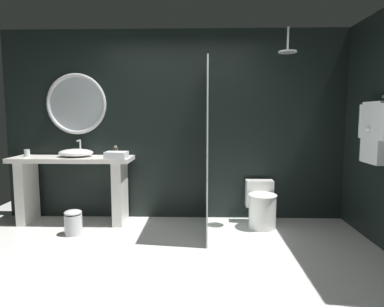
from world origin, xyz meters
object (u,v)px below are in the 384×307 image
(soap_dispenser, at_px, (116,152))
(round_wall_mirror, at_px, (76,104))
(toilet, at_px, (261,206))
(tumbler_cup, at_px, (27,153))
(hanging_bathrobe, at_px, (375,129))
(vessel_sink, at_px, (76,153))
(folded_hand_towel, at_px, (116,155))
(waste_bin, at_px, (73,222))
(rain_shower_head, at_px, (288,50))

(soap_dispenser, bearing_deg, round_wall_mirror, 162.61)
(round_wall_mirror, height_order, toilet, round_wall_mirror)
(tumbler_cup, relative_size, hanging_bathrobe, 0.13)
(vessel_sink, xyz_separation_m, folded_hand_towel, (0.58, -0.16, -0.01))
(toilet, distance_m, folded_hand_towel, 1.99)
(soap_dispenser, bearing_deg, waste_bin, -128.41)
(rain_shower_head, relative_size, hanging_bathrobe, 0.41)
(rain_shower_head, bearing_deg, soap_dispenser, 174.15)
(folded_hand_towel, bearing_deg, hanging_bathrobe, -10.69)
(waste_bin, bearing_deg, toilet, 9.20)
(waste_bin, relative_size, folded_hand_towel, 1.13)
(tumbler_cup, height_order, toilet, tumbler_cup)
(soap_dispenser, relative_size, folded_hand_towel, 0.54)
(hanging_bathrobe, bearing_deg, round_wall_mirror, 165.43)
(rain_shower_head, height_order, folded_hand_towel, rain_shower_head)
(tumbler_cup, relative_size, soap_dispenser, 0.66)
(tumbler_cup, bearing_deg, hanging_bathrobe, -9.80)
(hanging_bathrobe, relative_size, waste_bin, 2.40)
(rain_shower_head, bearing_deg, hanging_bathrobe, -32.46)
(tumbler_cup, height_order, rain_shower_head, rain_shower_head)
(soap_dispenser, height_order, round_wall_mirror, round_wall_mirror)
(waste_bin, distance_m, folded_hand_towel, 0.97)
(soap_dispenser, distance_m, waste_bin, 1.04)
(round_wall_mirror, relative_size, folded_hand_towel, 3.07)
(soap_dispenser, distance_m, toilet, 2.05)
(tumbler_cup, xyz_separation_m, waste_bin, (0.78, -0.49, -0.79))
(soap_dispenser, bearing_deg, vessel_sink, -176.32)
(round_wall_mirror, bearing_deg, waste_bin, -76.71)
(folded_hand_towel, bearing_deg, soap_dispenser, 107.13)
(round_wall_mirror, relative_size, waste_bin, 2.72)
(vessel_sink, distance_m, folded_hand_towel, 0.61)
(toilet, bearing_deg, folded_hand_towel, -178.15)
(tumbler_cup, distance_m, round_wall_mirror, 0.92)
(waste_bin, xyz_separation_m, folded_hand_towel, (0.47, 0.32, 0.78))
(soap_dispenser, relative_size, waste_bin, 0.48)
(toilet, relative_size, waste_bin, 1.88)
(vessel_sink, relative_size, round_wall_mirror, 0.55)
(soap_dispenser, height_order, toilet, soap_dispenser)
(vessel_sink, distance_m, round_wall_mirror, 0.68)
(soap_dispenser, height_order, waste_bin, soap_dispenser)
(round_wall_mirror, height_order, rain_shower_head, rain_shower_head)
(toilet, bearing_deg, round_wall_mirror, 172.84)
(hanging_bathrobe, height_order, toilet, hanging_bathrobe)
(waste_bin, bearing_deg, soap_dispenser, 51.59)
(soap_dispenser, relative_size, hanging_bathrobe, 0.20)
(vessel_sink, bearing_deg, soap_dispenser, 3.68)
(round_wall_mirror, distance_m, toilet, 2.85)
(vessel_sink, relative_size, waste_bin, 1.49)
(rain_shower_head, xyz_separation_m, waste_bin, (-2.59, -0.29, -2.07))
(hanging_bathrobe, height_order, folded_hand_towel, hanging_bathrobe)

